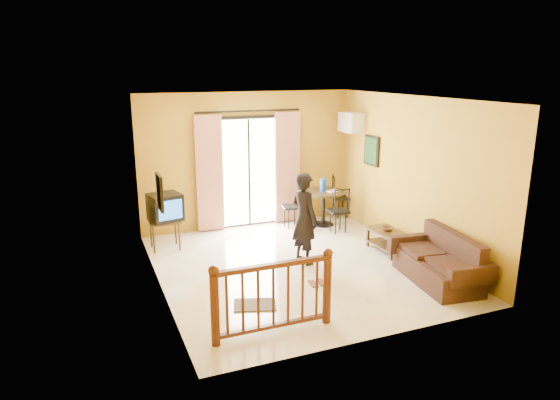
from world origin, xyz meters
name	(u,v)px	position (x,y,z in m)	size (l,w,h in m)	color
ground	(296,266)	(0.00, 0.00, 0.00)	(5.00, 5.00, 0.00)	beige
room_shell	(297,168)	(0.00, 0.00, 1.70)	(5.00, 5.00, 5.00)	white
balcony_door	(249,171)	(0.00, 2.43, 1.19)	(2.25, 0.14, 2.46)	black
tv_table	(164,224)	(-1.90, 1.70, 0.48)	(0.55, 0.46, 0.55)	black
television	(165,207)	(-1.87, 1.70, 0.80)	(0.64, 0.60, 0.49)	black
picture_left	(160,192)	(-2.22, -0.20, 1.55)	(0.05, 0.42, 0.52)	black
dining_table	(324,198)	(1.47, 1.90, 0.59)	(0.89, 0.89, 0.74)	black
water_jug	(323,185)	(1.45, 1.89, 0.88)	(0.14, 0.14, 0.27)	#1345B9
serving_tray	(333,191)	(1.64, 1.80, 0.75)	(0.28, 0.18, 0.02)	beige
dining_chairs	(323,225)	(1.47, 1.87, 0.00)	(1.81, 1.41, 0.95)	black
air_conditioner	(351,123)	(2.09, 1.95, 2.15)	(0.31, 0.60, 0.40)	white
botanical_print	(371,151)	(2.22, 1.30, 1.65)	(0.05, 0.50, 0.60)	black
coffee_table	(388,238)	(1.85, 0.02, 0.26)	(0.48, 0.87, 0.39)	black
bowl	(388,229)	(1.85, 0.06, 0.42)	(0.20, 0.20, 0.06)	#532E1C
sofa	(440,264)	(1.85, -1.40, 0.29)	(0.94, 1.72, 0.78)	#321B13
standing_person	(304,218)	(0.20, 0.13, 0.79)	(0.58, 0.38, 1.58)	black
stair_balustrade	(273,292)	(-1.15, -1.90, 0.56)	(1.63, 0.13, 1.04)	#471E0F
doormat	(255,305)	(-1.12, -1.10, 0.01)	(0.60, 0.40, 0.02)	#554F44
sandals	(317,283)	(0.02, -0.77, 0.01)	(0.26, 0.26, 0.03)	#532E1C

